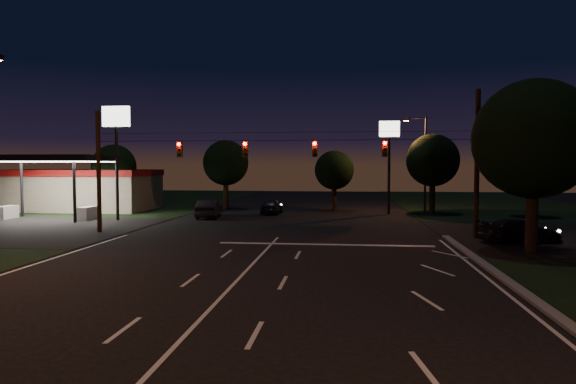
# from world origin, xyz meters

# --- Properties ---
(ground) EXTENTS (140.00, 140.00, 0.00)m
(ground) POSITION_xyz_m (0.00, 0.00, 0.00)
(ground) COLOR black
(ground) RESTS_ON ground
(center_line) EXTENTS (0.14, 40.00, 0.01)m
(center_line) POSITION_xyz_m (0.00, -6.00, 0.01)
(center_line) COLOR silver
(center_line) RESTS_ON ground
(stop_bar) EXTENTS (12.00, 0.50, 0.01)m
(stop_bar) POSITION_xyz_m (3.00, 11.50, 0.01)
(stop_bar) COLOR silver
(stop_bar) RESTS_ON ground
(utility_pole_right) EXTENTS (0.30, 0.30, 9.00)m
(utility_pole_right) POSITION_xyz_m (12.00, 15.00, 0.00)
(utility_pole_right) COLOR black
(utility_pole_right) RESTS_ON ground
(utility_pole_left) EXTENTS (0.28, 0.28, 8.00)m
(utility_pole_left) POSITION_xyz_m (-12.00, 15.00, 0.00)
(utility_pole_left) COLOR black
(utility_pole_left) RESTS_ON ground
(signal_span) EXTENTS (24.00, 0.40, 1.56)m
(signal_span) POSITION_xyz_m (-0.00, 14.96, 5.50)
(signal_span) COLOR black
(signal_span) RESTS_ON ground
(gas_station) EXTENTS (14.20, 16.10, 5.25)m
(gas_station) POSITION_xyz_m (-21.86, 30.39, 2.38)
(gas_station) COLOR gray
(gas_station) RESTS_ON ground
(pole_sign_left_near) EXTENTS (2.20, 0.30, 9.10)m
(pole_sign_left_near) POSITION_xyz_m (-14.00, 22.00, 6.98)
(pole_sign_left_near) COLOR black
(pole_sign_left_near) RESTS_ON ground
(pole_sign_right) EXTENTS (1.80, 0.30, 8.40)m
(pole_sign_right) POSITION_xyz_m (8.00, 30.00, 6.24)
(pole_sign_right) COLOR black
(pole_sign_right) RESTS_ON ground
(street_light_right_far) EXTENTS (2.20, 0.35, 9.00)m
(street_light_right_far) POSITION_xyz_m (11.24, 32.00, 5.24)
(street_light_right_far) COLOR black
(street_light_right_far) RESTS_ON ground
(tree_right_near) EXTENTS (6.00, 6.00, 8.76)m
(tree_right_near) POSITION_xyz_m (13.53, 10.17, 5.68)
(tree_right_near) COLOR black
(tree_right_near) RESTS_ON ground
(tree_far_a) EXTENTS (4.20, 4.20, 6.42)m
(tree_far_a) POSITION_xyz_m (-17.98, 30.12, 4.26)
(tree_far_a) COLOR black
(tree_far_a) RESTS_ON ground
(tree_far_b) EXTENTS (4.60, 4.60, 6.98)m
(tree_far_b) POSITION_xyz_m (-7.98, 34.13, 4.61)
(tree_far_b) COLOR black
(tree_far_b) RESTS_ON ground
(tree_far_c) EXTENTS (3.80, 3.80, 5.86)m
(tree_far_c) POSITION_xyz_m (3.02, 33.10, 3.90)
(tree_far_c) COLOR black
(tree_far_c) RESTS_ON ground
(tree_far_d) EXTENTS (4.80, 4.80, 7.30)m
(tree_far_d) POSITION_xyz_m (12.02, 31.13, 4.83)
(tree_far_d) COLOR black
(tree_far_d) RESTS_ON ground
(tree_far_e) EXTENTS (4.00, 4.00, 6.18)m
(tree_far_e) POSITION_xyz_m (20.02, 29.11, 4.11)
(tree_far_e) COLOR black
(tree_far_e) RESTS_ON ground
(car_oncoming_a) EXTENTS (1.72, 4.09, 1.38)m
(car_oncoming_a) POSITION_xyz_m (-2.62, 29.11, 0.69)
(car_oncoming_a) COLOR black
(car_oncoming_a) RESTS_ON ground
(car_oncoming_b) EXTENTS (2.15, 4.81, 1.53)m
(car_oncoming_b) POSITION_xyz_m (-7.36, 25.10, 0.77)
(car_oncoming_b) COLOR black
(car_oncoming_b) RESTS_ON ground
(car_cross) EXTENTS (5.00, 3.02, 1.36)m
(car_cross) POSITION_xyz_m (14.04, 13.36, 0.68)
(car_cross) COLOR black
(car_cross) RESTS_ON ground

